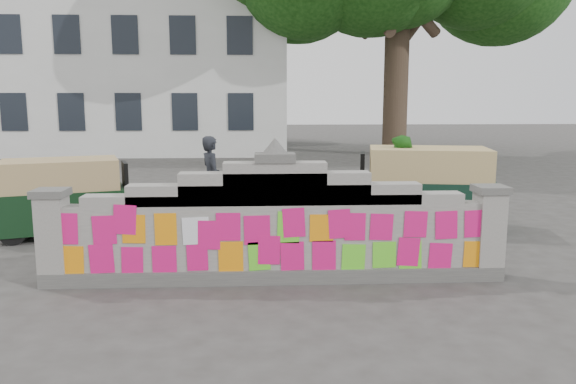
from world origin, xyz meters
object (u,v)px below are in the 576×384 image
at_px(cyclist_rider, 212,191).
at_px(cyclist_bike, 212,208).
at_px(pedestrian, 401,182).
at_px(rickshaw_left, 66,196).
at_px(rickshaw_right, 424,187).

bearing_deg(cyclist_rider, cyclist_bike, -0.00).
bearing_deg(pedestrian, cyclist_rider, -109.20).
bearing_deg(rickshaw_left, cyclist_rider, -15.86).
distance_m(cyclist_rider, rickshaw_left, 2.71).
xyz_separation_m(cyclist_bike, rickshaw_left, (-2.71, -0.10, 0.27)).
bearing_deg(cyclist_bike, rickshaw_left, 68.49).
height_order(cyclist_bike, rickshaw_right, rickshaw_right).
bearing_deg(pedestrian, cyclist_bike, -109.20).
bearing_deg(rickshaw_right, rickshaw_left, 12.16).
bearing_deg(cyclist_rider, pedestrian, -111.08).
height_order(pedestrian, rickshaw_left, pedestrian).
xyz_separation_m(cyclist_bike, rickshaw_right, (4.15, 0.11, 0.36)).
relative_size(cyclist_bike, pedestrian, 0.98).
distance_m(pedestrian, rickshaw_right, 0.45).
height_order(pedestrian, rickshaw_right, pedestrian).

